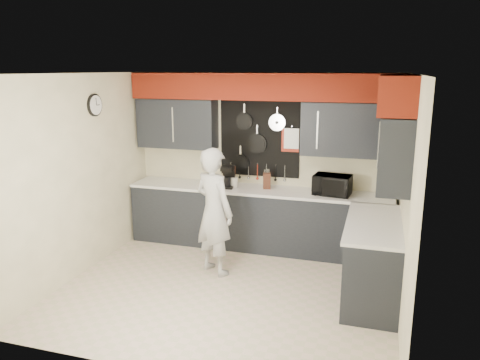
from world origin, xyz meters
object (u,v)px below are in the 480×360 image
(knife_block, at_px, (267,181))
(utensil_crock, at_px, (234,182))
(coffee_maker, at_px, (228,176))
(person, at_px, (214,211))
(microwave, at_px, (332,185))

(knife_block, relative_size, utensil_crock, 1.62)
(coffee_maker, distance_m, person, 1.01)
(microwave, height_order, person, person)
(coffee_maker, bearing_deg, knife_block, 1.73)
(knife_block, bearing_deg, utensil_crock, 169.42)
(coffee_maker, bearing_deg, microwave, -6.67)
(utensil_crock, xyz_separation_m, coffee_maker, (-0.08, -0.04, 0.10))
(knife_block, bearing_deg, person, -129.41)
(knife_block, bearing_deg, coffee_maker, 172.41)
(person, bearing_deg, microwave, -116.24)
(microwave, height_order, utensil_crock, microwave)
(microwave, bearing_deg, knife_block, -177.29)
(utensil_crock, height_order, coffee_maker, coffee_maker)
(microwave, bearing_deg, person, -137.72)
(knife_block, distance_m, coffee_maker, 0.58)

